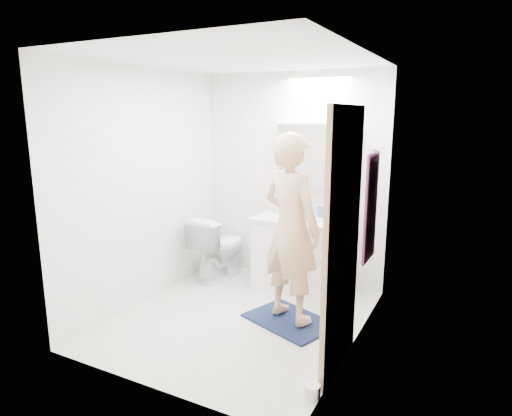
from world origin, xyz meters
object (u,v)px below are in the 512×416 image
Objects in this scene: soap_bottle_a at (277,202)px; toilet_paper_roll at (312,391)px; person at (291,228)px; soap_bottle_b at (293,206)px; vanity_cabinet at (298,255)px; medicine_cabinet at (315,154)px; toothbrush_cup at (321,212)px; toilet at (219,247)px.

soap_bottle_a is 2.23× the size of toilet_paper_roll.
person is 1.44m from toilet_paper_roll.
person is at bearing -68.03° from soap_bottle_b.
toilet_paper_roll is (0.84, -1.79, -0.34)m from vanity_cabinet.
toothbrush_cup is (0.11, -0.05, -0.63)m from medicine_cabinet.
soap_bottle_b is (0.82, 0.30, 0.51)m from toilet.
soap_bottle_a is at bearing -171.87° from medicine_cabinet.
vanity_cabinet is 1.17× the size of toilet.
person is (0.25, -0.81, 0.53)m from vanity_cabinet.
toilet is at bearing -166.76° from toothbrush_cup.
toothbrush_cup is (0.53, 0.01, -0.07)m from soap_bottle_a.
medicine_cabinet is at bearing 8.13° from soap_bottle_a.
toilet is 6.98× the size of toilet_paper_roll.
vanity_cabinet is 0.66m from soap_bottle_a.
soap_bottle_a reaches higher than vanity_cabinet.
toothbrush_cup is at bearing 108.16° from toilet_paper_roll.
medicine_cabinet is at bearing 65.75° from vanity_cabinet.
toilet_paper_roll is at bearing -71.84° from toothbrush_cup.
person is at bearing 120.95° from toilet_paper_roll.
toilet is at bearing -162.96° from medicine_cabinet.
soap_bottle_b is 0.35m from toothbrush_cup.
soap_bottle_a reaches higher than toothbrush_cup.
soap_bottle_a is at bearing -170.49° from soap_bottle_b.
toothbrush_cup is 2.21m from toilet_paper_roll.
toilet_paper_roll is at bearing -58.97° from soap_bottle_a.
toothbrush_cup reaches higher than toilet_paper_roll.
toothbrush_cup is at bearing -66.38° from person.
person reaches higher than toilet_paper_roll.
soap_bottle_a is 1.56× the size of soap_bottle_b.
soap_bottle_a reaches higher than toilet_paper_roll.
toilet_paper_roll is (0.64, -1.95, -0.82)m from toothbrush_cup.
soap_bottle_a is 2.24× the size of toothbrush_cup.
toilet is 1.50m from person.
soap_bottle_b is at bearing -47.29° from person.
medicine_cabinet reaches higher than toothbrush_cup.
person is (0.16, -1.02, -0.58)m from medicine_cabinet.
vanity_cabinet is at bearing -51.93° from person.
toilet_paper_roll is (0.59, -0.99, -0.87)m from person.
medicine_cabinet is 1.18m from person.
toothbrush_cup is 1.00× the size of toilet_paper_roll.
soap_bottle_a is 2.44m from toilet_paper_roll.
medicine_cabinet reaches higher than soap_bottle_a.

